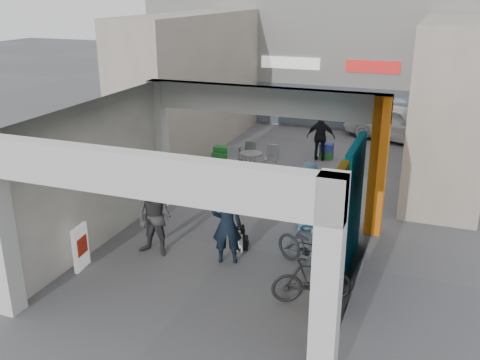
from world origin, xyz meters
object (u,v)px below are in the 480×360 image
at_px(man_with_dog, 227,225).
at_px(bicycle_front, 311,249).
at_px(man_elderly, 309,196).
at_px(white_van, 399,123).
at_px(border_collie, 241,239).
at_px(produce_stand, 225,160).
at_px(bicycle_rear, 312,280).
at_px(man_back_turned, 154,218).
at_px(cafe_set, 251,163).
at_px(man_crates, 321,137).

xyz_separation_m(man_with_dog, bicycle_front, (1.84, 0.29, -0.41)).
relative_size(man_elderly, bicycle_front, 0.95).
bearing_deg(white_van, border_collie, -171.98).
bearing_deg(bicycle_front, white_van, 23.60).
distance_m(produce_stand, bicycle_front, 7.37).
relative_size(border_collie, man_with_dog, 0.38).
height_order(border_collie, bicycle_rear, bicycle_rear).
bearing_deg(man_back_turned, man_with_dog, 9.51).
bearing_deg(man_back_turned, white_van, 71.86).
bearing_deg(cafe_set, man_back_turned, -90.88).
xyz_separation_m(man_with_dog, bicycle_rear, (2.17, -0.93, -0.42)).
xyz_separation_m(produce_stand, man_with_dog, (2.55, -6.21, 0.62)).
relative_size(man_crates, white_van, 0.40).
distance_m(man_back_turned, white_van, 12.88).
distance_m(man_elderly, man_crates, 5.98).
xyz_separation_m(border_collie, man_back_turned, (-1.77, -0.92, 0.63)).
xyz_separation_m(cafe_set, man_with_dog, (1.59, -6.07, 0.58)).
distance_m(produce_stand, man_with_dog, 6.74).
height_order(bicycle_rear, white_van, white_van).
xyz_separation_m(cafe_set, white_van, (4.26, 5.83, 0.41)).
bearing_deg(white_van, bicycle_front, -163.10).
height_order(man_elderly, white_van, man_elderly).
bearing_deg(bicycle_rear, border_collie, 28.35).
height_order(bicycle_front, white_van, white_van).
distance_m(man_elderly, bicycle_rear, 3.41).
bearing_deg(bicycle_front, border_collie, 105.19).
bearing_deg(border_collie, bicycle_rear, -56.59).
relative_size(cafe_set, man_elderly, 0.85).
height_order(border_collie, man_crates, man_crates).
relative_size(produce_stand, border_collie, 1.56).
bearing_deg(man_crates, white_van, -129.06).
relative_size(cafe_set, man_crates, 0.90).
distance_m(border_collie, man_elderly, 2.13).
bearing_deg(produce_stand, white_van, 49.32).
bearing_deg(cafe_set, white_van, 53.85).
bearing_deg(bicycle_rear, white_van, -26.01).
bearing_deg(man_elderly, bicycle_front, -81.57).
distance_m(border_collie, bicycle_rear, 2.64).
height_order(produce_stand, border_collie, produce_stand).
height_order(cafe_set, white_van, white_van).
bearing_deg(bicycle_front, bicycle_rear, -137.62).
bearing_deg(man_back_turned, produce_stand, 99.31).
distance_m(produce_stand, white_van, 7.73).
relative_size(bicycle_rear, white_van, 0.37).
height_order(man_back_turned, white_van, man_back_turned).
bearing_deg(man_elderly, cafe_set, 120.50).
distance_m(man_with_dog, man_back_turned, 1.70).
bearing_deg(produce_stand, bicycle_front, -51.47).
xyz_separation_m(cafe_set, bicycle_rear, (3.75, -7.00, 0.15)).
xyz_separation_m(bicycle_front, bicycle_rear, (0.32, -1.23, -0.02)).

